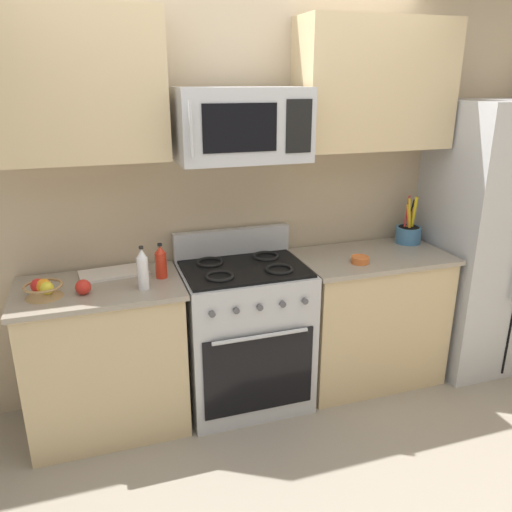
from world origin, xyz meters
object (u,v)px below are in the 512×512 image
object	(u,v)px
fruit_basket	(43,289)
bottle_hot_sauce	(161,262)
range_oven	(244,334)
prep_bowl	(360,260)
apple_loose	(83,287)
utensil_crock	(408,233)
bottle_vinegar	(143,269)
microwave	(241,125)
cutting_board	(114,273)
refrigerator	(487,239)

from	to	relation	value
fruit_basket	bottle_hot_sauce	xyz separation A→B (m)	(0.63, 0.09, 0.05)
range_oven	prep_bowl	xyz separation A→B (m)	(0.72, -0.12, 0.46)
apple_loose	prep_bowl	bearing A→B (deg)	-0.70
utensil_crock	bottle_hot_sauce	world-z (taller)	utensil_crock
apple_loose	bottle_vinegar	bearing A→B (deg)	-4.22
range_oven	prep_bowl	distance (m)	0.86
range_oven	bottle_vinegar	distance (m)	0.83
bottle_vinegar	range_oven	bearing A→B (deg)	11.38
apple_loose	prep_bowl	distance (m)	1.65
microwave	range_oven	bearing A→B (deg)	-89.94
utensil_crock	fruit_basket	xyz separation A→B (m)	(-2.37, -0.22, -0.02)
utensil_crock	bottle_vinegar	distance (m)	1.88
apple_loose	bottle_vinegar	size ratio (longest dim) A/B	0.34
utensil_crock	cutting_board	distance (m)	2.00
bottle_vinegar	bottle_hot_sauce	bearing A→B (deg)	50.38
apple_loose	range_oven	bearing A→B (deg)	6.13
range_oven	microwave	bearing A→B (deg)	90.06
range_oven	fruit_basket	world-z (taller)	range_oven
apple_loose	cutting_board	distance (m)	0.31
microwave	fruit_basket	xyz separation A→B (m)	(-1.12, -0.10, -0.80)
microwave	bottle_hot_sauce	xyz separation A→B (m)	(-0.49, -0.01, -0.75)
fruit_basket	apple_loose	distance (m)	0.20
range_oven	bottle_vinegar	xyz separation A→B (m)	(-0.61, -0.12, 0.55)
range_oven	bottle_vinegar	bearing A→B (deg)	-168.62
bottle_vinegar	prep_bowl	size ratio (longest dim) A/B	2.14
apple_loose	utensil_crock	bearing A→B (deg)	6.64
microwave	prep_bowl	xyz separation A→B (m)	(0.72, -0.14, -0.83)
microwave	fruit_basket	bearing A→B (deg)	-175.16
refrigerator	cutting_board	distance (m)	2.54
fruit_basket	apple_loose	world-z (taller)	fruit_basket
bottle_vinegar	prep_bowl	distance (m)	1.33
range_oven	prep_bowl	bearing A→B (deg)	-9.37
apple_loose	cutting_board	size ratio (longest dim) A/B	0.21
refrigerator	utensil_crock	xyz separation A→B (m)	(-0.53, 0.17, 0.04)
apple_loose	cutting_board	bearing A→B (deg)	56.87
fruit_basket	refrigerator	bearing A→B (deg)	1.04
cutting_board	prep_bowl	size ratio (longest dim) A/B	3.38
prep_bowl	utensil_crock	bearing A→B (deg)	27.34
utensil_crock	fruit_basket	size ratio (longest dim) A/B	1.67
fruit_basket	apple_loose	size ratio (longest dim) A/B	2.41
microwave	bottle_hot_sauce	distance (m)	0.90
cutting_board	bottle_hot_sauce	world-z (taller)	bottle_hot_sauce
apple_loose	fruit_basket	bearing A→B (deg)	171.59
apple_loose	bottle_hot_sauce	size ratio (longest dim) A/B	0.40
fruit_basket	prep_bowl	xyz separation A→B (m)	(1.84, -0.05, -0.02)
refrigerator	utensil_crock	size ratio (longest dim) A/B	5.60
utensil_crock	bottle_vinegar	world-z (taller)	utensil_crock
refrigerator	apple_loose	xyz separation A→B (m)	(-2.70, -0.08, 0.01)
refrigerator	range_oven	bearing A→B (deg)	179.45
apple_loose	bottle_hot_sauce	distance (m)	0.45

